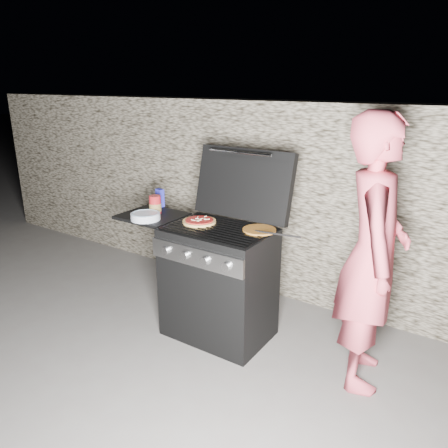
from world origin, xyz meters
The scene contains 10 objects.
ground centered at (0.00, 0.00, 0.00)m, with size 50.00×50.00×0.00m, color #55504C.
stone_wall centered at (0.00, 1.05, 0.90)m, with size 8.00×0.35×1.80m, color gray.
gas_grill centered at (-0.25, 0.00, 0.46)m, with size 1.34×0.79×0.91m, color black, non-canonical shape.
pizza_topped centered at (-0.19, 0.02, 0.93)m, with size 0.26×0.26×0.03m, color tan, non-canonical shape.
pizza_plain centered at (0.29, 0.11, 0.92)m, with size 0.25×0.25×0.01m, color #AE8328.
sauce_jar centered at (-0.67, 0.04, 0.98)m, with size 0.10×0.10×0.15m, color maroon.
blue_carton centered at (-0.78, 0.23, 0.98)m, with size 0.07×0.04×0.16m, color #20229C.
plate_stack centered at (-0.62, -0.13, 0.93)m, with size 0.24×0.24×0.05m, color silver.
person centered at (1.12, 0.11, 0.91)m, with size 0.66×0.43×1.81m, color #C34453.
tongs centered at (0.47, 0.00, 0.96)m, with size 0.01×0.01×0.49m, color black.
Camera 1 is at (1.76, -2.57, 1.97)m, focal length 35.00 mm.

